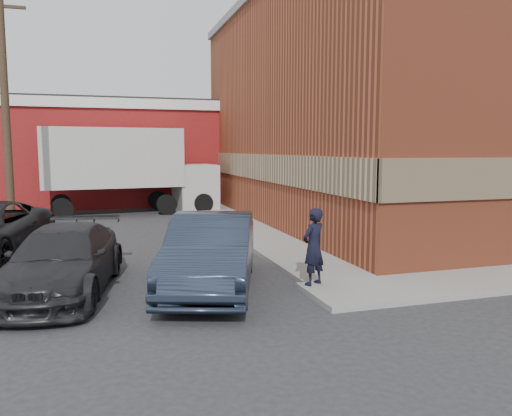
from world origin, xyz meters
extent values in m
plane|color=#28282B|center=(0.00, 0.00, 0.00)|extent=(90.00, 90.00, 0.00)
cube|color=#AC492C|center=(8.50, 9.00, 4.50)|extent=(14.00, 18.00, 9.00)
cube|color=tan|center=(1.46, 9.00, 2.30)|extent=(0.08, 18.16, 1.00)
cube|color=gray|center=(8.50, 9.00, 9.18)|extent=(14.25, 18.25, 0.36)
cube|color=gray|center=(0.60, 9.00, 0.06)|extent=(1.80, 18.00, 0.12)
cube|color=maroon|center=(-6.00, 20.00, 2.50)|extent=(16.00, 8.00, 5.00)
cube|color=silver|center=(-6.00, 20.00, 5.25)|extent=(16.30, 8.30, 0.50)
cube|color=black|center=(-6.00, 20.00, 5.55)|extent=(16.00, 8.00, 0.10)
cylinder|color=#453522|center=(-7.50, 9.00, 4.50)|extent=(0.26, 0.26, 9.00)
imported|color=black|center=(-0.20, -0.25, 0.95)|extent=(0.72, 0.63, 1.65)
imported|color=#283243|center=(-2.25, 0.50, 0.80)|extent=(3.12, 5.15, 1.60)
imported|color=#262528|center=(-5.29, 1.09, 0.69)|extent=(2.77, 5.04, 1.38)
cube|color=beige|center=(-4.00, 14.01, 2.61)|extent=(6.35, 3.02, 2.66)
cube|color=#1C6B2C|center=(-3.88, 12.78, 2.20)|extent=(5.92, 0.57, 0.82)
cube|color=beige|center=(-0.02, 14.39, 1.13)|extent=(2.04, 2.41, 2.25)
cylinder|color=black|center=(-6.15, 12.78, 0.46)|extent=(0.95, 0.39, 0.92)
cylinder|color=black|center=(-6.34, 14.82, 0.46)|extent=(0.95, 0.39, 0.92)
cylinder|color=black|center=(-1.66, 13.20, 0.46)|extent=(0.95, 0.39, 0.92)
cylinder|color=black|center=(-1.85, 15.24, 0.46)|extent=(0.95, 0.39, 0.92)
cylinder|color=black|center=(0.07, 13.37, 0.46)|extent=(0.95, 0.39, 0.92)
cylinder|color=black|center=(-0.12, 15.40, 0.46)|extent=(0.95, 0.39, 0.92)
camera|label=1|loc=(-4.42, -9.84, 3.00)|focal=35.00mm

